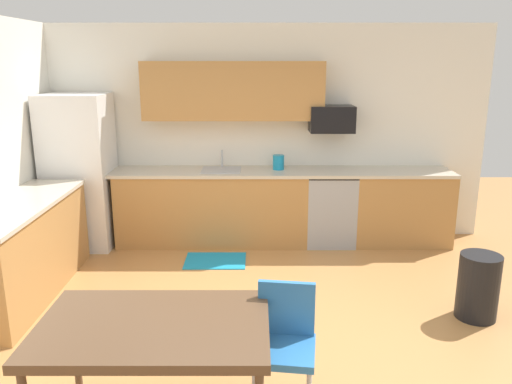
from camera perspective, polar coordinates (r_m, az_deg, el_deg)
ground_plane at (r=4.50m, az=0.06°, el=-15.72°), size 12.00×12.00×0.00m
wall_back at (r=6.60m, az=-0.07°, el=6.57°), size 5.80×0.10×2.70m
cabinet_run_back at (r=6.47m, az=-5.13°, el=-1.82°), size 2.35×0.60×0.90m
cabinet_run_back_right at (r=6.70m, az=15.55°, el=-1.73°), size 1.20×0.60×0.90m
cabinet_run_left at (r=5.52m, az=-24.76°, el=-6.09°), size 0.60×2.00×0.90m
countertop_back at (r=6.33m, az=-0.06°, el=2.27°), size 4.80×0.64×0.04m
countertop_left at (r=5.38m, az=-25.29°, el=-1.39°), size 0.64×2.00×0.04m
upper_cabinets_back at (r=6.33m, az=-2.83°, el=11.21°), size 2.20×0.34×0.70m
refrigerator at (r=6.61m, az=-19.32°, el=2.12°), size 0.76×0.70×1.88m
oven_range at (r=6.51m, az=7.93°, el=-1.75°), size 0.60×0.60×0.91m
microwave at (r=6.39m, az=8.16°, el=8.08°), size 0.54×0.36×0.32m
sink_basin at (r=6.36m, az=-4.14°, el=1.90°), size 0.48×0.40×0.14m
sink_faucet at (r=6.50m, az=-4.06°, el=3.63°), size 0.02×0.02×0.24m
dining_table at (r=3.28m, az=-11.57°, el=-15.02°), size 1.40×0.90×0.73m
chair_near_table at (r=3.49m, az=2.99°, el=-15.90°), size 0.45×0.45×0.85m
trash_bin at (r=5.06m, az=23.28°, el=-9.61°), size 0.36×0.36×0.60m
floor_mat at (r=6.00m, az=-4.80°, el=-7.65°), size 0.70×0.50×0.01m
kettle at (r=6.37m, az=2.26°, el=3.24°), size 0.14×0.14×0.20m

